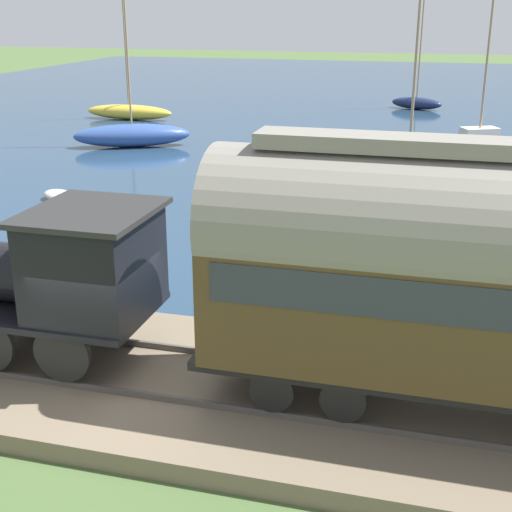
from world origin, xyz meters
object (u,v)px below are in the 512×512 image
(passenger_coach, at_px, (494,272))
(sailboat_green, at_px, (407,188))
(rowboat_near_shore, at_px, (61,196))
(sailboat_brown, at_px, (478,152))
(steam_locomotive, at_px, (37,271))
(sailboat_yellow, at_px, (129,111))
(sailboat_navy, at_px, (417,102))
(sailboat_blue, at_px, (132,135))

(passenger_coach, distance_m, sailboat_green, 14.49)
(passenger_coach, distance_m, rowboat_near_shore, 18.75)
(passenger_coach, height_order, sailboat_brown, sailboat_brown)
(steam_locomotive, xyz_separation_m, rowboat_near_shore, (11.69, 6.36, -1.95))
(sailboat_yellow, distance_m, sailboat_green, 24.41)
(sailboat_brown, bearing_deg, steam_locomotive, 131.83)
(sailboat_yellow, bearing_deg, passenger_coach, -146.03)
(sailboat_navy, distance_m, sailboat_yellow, 19.54)
(steam_locomotive, bearing_deg, sailboat_yellow, 21.88)
(sailboat_brown, height_order, sailboat_blue, sailboat_blue)
(sailboat_blue, bearing_deg, rowboat_near_shore, 165.64)
(rowboat_near_shore, bearing_deg, sailboat_yellow, 47.46)
(rowboat_near_shore, bearing_deg, steam_locomotive, -121.34)
(sailboat_yellow, bearing_deg, sailboat_blue, -154.07)
(sailboat_blue, height_order, rowboat_near_shore, sailboat_blue)
(sailboat_brown, relative_size, sailboat_green, 1.03)
(sailboat_brown, distance_m, rowboat_near_shore, 17.63)
(sailboat_navy, relative_size, sailboat_brown, 0.96)
(sailboat_navy, xyz_separation_m, sailboat_blue, (-17.70, 13.15, 0.11))
(sailboat_brown, xyz_separation_m, rowboat_near_shore, (-9.50, 14.85, -0.58))
(sailboat_yellow, relative_size, sailboat_brown, 0.93)
(sailboat_navy, distance_m, sailboat_blue, 22.05)
(sailboat_yellow, relative_size, sailboat_green, 0.97)
(steam_locomotive, height_order, sailboat_brown, sailboat_brown)
(sailboat_blue, bearing_deg, sailboat_navy, -61.22)
(passenger_coach, distance_m, sailboat_blue, 27.62)
(sailboat_yellow, relative_size, rowboat_near_shore, 3.99)
(steam_locomotive, xyz_separation_m, sailboat_brown, (21.18, -8.48, -1.38))
(sailboat_green, bearing_deg, sailboat_blue, 95.16)
(sailboat_green, distance_m, rowboat_near_shore, 12.55)
(sailboat_green, bearing_deg, passenger_coach, -136.88)
(sailboat_blue, bearing_deg, sailboat_yellow, 1.01)
(sailboat_brown, distance_m, sailboat_blue, 16.77)
(steam_locomotive, height_order, sailboat_yellow, sailboat_yellow)
(sailboat_brown, distance_m, sailboat_green, 7.47)
(rowboat_near_shore, bearing_deg, sailboat_blue, 40.34)
(sailboat_blue, xyz_separation_m, rowboat_near_shore, (-10.49, -1.90, -0.42))
(steam_locomotive, distance_m, passenger_coach, 8.09)
(sailboat_green, bearing_deg, sailboat_brown, 14.62)
(steam_locomotive, relative_size, sailboat_navy, 0.73)
(steam_locomotive, xyz_separation_m, sailboat_navy, (39.87, -4.89, -1.65))
(sailboat_navy, bearing_deg, sailboat_yellow, 136.88)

